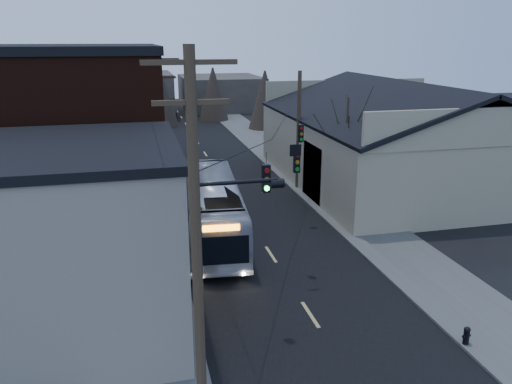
{
  "coord_description": "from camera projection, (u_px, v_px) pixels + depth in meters",
  "views": [
    {
      "loc": [
        -6.27,
        -8.66,
        10.61
      ],
      "look_at": [
        -0.47,
        15.34,
        3.0
      ],
      "focal_mm": 35.0,
      "sensor_mm": 36.0,
      "label": 1
    }
  ],
  "objects": [
    {
      "name": "road_surface",
      "position": [
        219.0,
        175.0,
        40.44
      ],
      "size": [
        9.0,
        110.0,
        0.02
      ],
      "primitive_type": "cube",
      "color": "black",
      "rests_on": "ground"
    },
    {
      "name": "sidewalk_left",
      "position": [
        137.0,
        180.0,
        38.97
      ],
      "size": [
        4.0,
        110.0,
        0.12
      ],
      "primitive_type": "cube",
      "color": "#474744",
      "rests_on": "ground"
    },
    {
      "name": "sidewalk_right",
      "position": [
        296.0,
        170.0,
        41.89
      ],
      "size": [
        4.0,
        110.0,
        0.12
      ],
      "primitive_type": "cube",
      "color": "#474744",
      "rests_on": "ground"
    },
    {
      "name": "building_clapboard",
      "position": [
        67.0,
        246.0,
        17.89
      ],
      "size": [
        8.0,
        8.0,
        7.0
      ],
      "primitive_type": "cube",
      "color": "gray",
      "rests_on": "ground"
    },
    {
      "name": "building_brick",
      "position": [
        68.0,
        145.0,
        27.44
      ],
      "size": [
        10.0,
        12.0,
        10.0
      ],
      "primitive_type": "cube",
      "color": "black",
      "rests_on": "ground"
    },
    {
      "name": "building_left_far",
      "position": [
        98.0,
        125.0,
        42.85
      ],
      "size": [
        9.0,
        14.0,
        7.0
      ],
      "primitive_type": "cube",
      "color": "#342F2A",
      "rests_on": "ground"
    },
    {
      "name": "warehouse",
      "position": [
        398.0,
        147.0,
        37.93
      ],
      "size": [
        16.16,
        20.6,
        7.73
      ],
      "color": "tan",
      "rests_on": "ground"
    },
    {
      "name": "building_far_left",
      "position": [
        136.0,
        95.0,
        70.72
      ],
      "size": [
        10.0,
        12.0,
        6.0
      ],
      "primitive_type": "cube",
      "color": "#342F2A",
      "rests_on": "ground"
    },
    {
      "name": "building_far_right",
      "position": [
        221.0,
        92.0,
        78.44
      ],
      "size": [
        12.0,
        14.0,
        5.0
      ],
      "primitive_type": "cube",
      "color": "#342F2A",
      "rests_on": "ground"
    },
    {
      "name": "bare_tree",
      "position": [
        346.0,
        154.0,
        31.56
      ],
      "size": [
        0.4,
        0.4,
        7.2
      ],
      "primitive_type": "cone",
      "color": "black",
      "rests_on": "ground"
    },
    {
      "name": "utility_lines",
      "position": [
        186.0,
        128.0,
        32.85
      ],
      "size": [
        11.24,
        45.28,
        10.5
      ],
      "color": "#382B1E",
      "rests_on": "ground"
    },
    {
      "name": "bus",
      "position": [
        213.0,
        208.0,
        27.44
      ],
      "size": [
        3.86,
        12.18,
        3.34
      ],
      "primitive_type": "imported",
      "rotation": [
        0.0,
        0.0,
        3.05
      ],
      "color": "#A6A9B2",
      "rests_on": "ground"
    },
    {
      "name": "parked_car",
      "position": [
        175.0,
        162.0,
        42.05
      ],
      "size": [
        1.66,
        4.04,
        1.3
      ],
      "primitive_type": "imported",
      "rotation": [
        0.0,
        0.0,
        -0.07
      ],
      "color": "#B5B8BD",
      "rests_on": "ground"
    },
    {
      "name": "fire_hydrant",
      "position": [
        467.0,
        335.0,
        17.81
      ],
      "size": [
        0.33,
        0.23,
        0.69
      ],
      "rotation": [
        0.0,
        0.0,
        0.13
      ],
      "color": "black",
      "rests_on": "sidewalk_right"
    }
  ]
}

